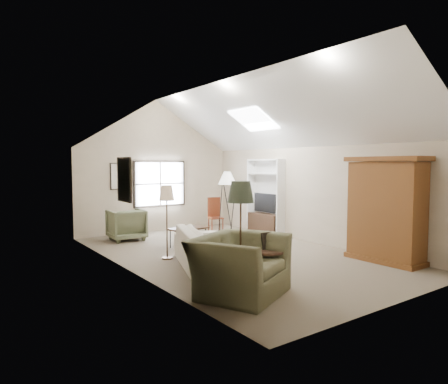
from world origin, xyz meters
TOP-DOWN VIEW (x-y plane):
  - room_shell at (0.00, 0.00)m, footprint 5.01×8.01m
  - window at (0.10, 3.96)m, footprint 1.72×0.08m
  - skylight at (1.30, 0.90)m, footprint 0.80×1.20m
  - wall_art at (-1.88, 1.94)m, footprint 1.97×3.71m
  - armoire at (2.18, -2.40)m, footprint 0.60×1.50m
  - tv_alcove at (2.34, 1.60)m, footprint 0.32×1.30m
  - media_console at (2.32, 1.60)m, footprint 0.34×1.18m
  - tv_panel at (2.32, 1.60)m, footprint 0.05×0.90m
  - sofa at (-1.16, -0.72)m, footprint 1.86×2.79m
  - armchair_near at (-1.63, -2.32)m, footprint 1.82×1.73m
  - armchair_far at (-1.37, 3.04)m, footprint 0.96×0.98m
  - coffee_table at (-0.46, 1.29)m, footprint 1.01×0.66m
  - bowl at (-0.46, 1.29)m, footprint 0.26×0.26m
  - side_table at (-1.06, -2.32)m, footprint 0.84×0.84m
  - side_chair at (1.35, 2.74)m, footprint 0.50×0.50m
  - tripod_lamp at (1.46, 2.29)m, footprint 0.66×0.66m
  - dark_lamp at (-1.46, -2.12)m, footprint 0.56×0.56m
  - tan_lamp at (-1.46, 0.48)m, footprint 0.42×0.42m

SIDE VIEW (x-z plane):
  - coffee_table at x=-0.46m, z-range 0.00..0.48m
  - media_console at x=2.32m, z-range 0.00..0.60m
  - side_table at x=-1.06m, z-range 0.00..0.65m
  - sofa at x=-1.16m, z-range 0.00..0.76m
  - armchair_far at x=-1.37m, z-range 0.00..0.84m
  - armchair_near at x=-1.63m, z-range 0.00..0.92m
  - bowl at x=-0.46m, z-range 0.48..0.54m
  - side_chair at x=1.35m, z-range 0.00..1.04m
  - tan_lamp at x=-1.46m, z-range 0.00..1.63m
  - dark_lamp at x=-1.46m, z-range 0.00..1.82m
  - tv_panel at x=2.32m, z-range 0.65..1.20m
  - tripod_lamp at x=1.46m, z-range 0.00..1.87m
  - armoire at x=2.18m, z-range 0.00..2.20m
  - tv_alcove at x=2.34m, z-range 0.10..2.20m
  - window at x=0.10m, z-range 0.74..2.16m
  - wall_art at x=-1.88m, z-range 1.29..2.17m
  - room_shell at x=0.00m, z-range 1.21..5.21m
  - skylight at x=1.30m, z-range 2.96..3.48m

